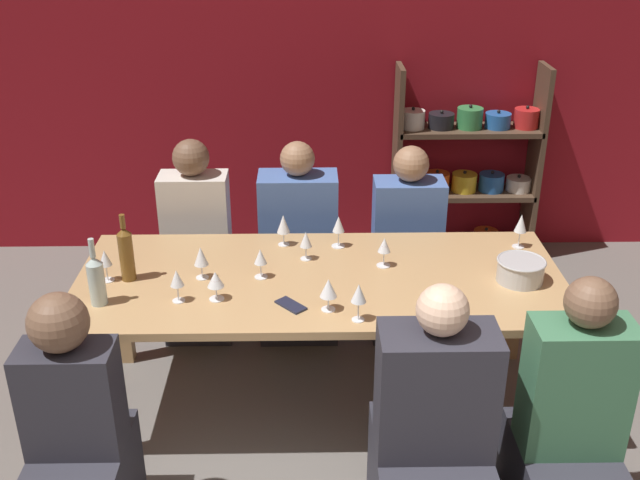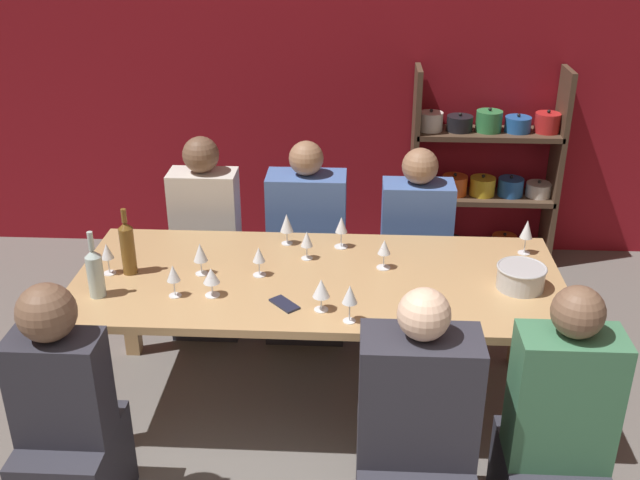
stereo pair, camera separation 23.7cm
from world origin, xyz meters
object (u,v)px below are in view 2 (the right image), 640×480
object	(u,v)px
mixing_bowl	(521,276)
wine_glass_red_d	(174,274)
wine_glass_red_c	(287,224)
wine_bottle_dark	(96,272)
wine_glass_white_b	(259,256)
wine_glass_red_e	(527,231)
wine_glass_red_a	(385,248)
wine_glass_white_c	(108,252)
person_far_c	(307,261)
person_near_b	(415,455)
shelf_unit	(485,181)
wine_glass_red_g	(212,277)
wine_glass_white_a	(307,240)
wine_glass_red_h	(342,226)
person_far_a	(208,258)
person_near_c	(555,451)
person_far_b	(414,266)
dining_table	(319,291)
wine_glass_red_f	(201,253)
wine_glass_empty_a	(322,289)
wine_bottle_green	(128,247)
cell_phone	(285,304)
person_near_a	(69,436)
wine_glass_red_b	(350,295)

from	to	relation	value
mixing_bowl	wine_glass_red_d	distance (m)	1.62
wine_glass_red_c	wine_bottle_dark	bearing A→B (deg)	-143.81
wine_glass_white_b	wine_glass_red_e	bearing A→B (deg)	13.23
wine_glass_red_a	wine_glass_white_c	distance (m)	1.35
wine_glass_red_c	person_far_c	xyz separation A→B (m)	(0.07, 0.46, -0.45)
wine_glass_red_e	person_far_c	size ratio (longest dim) A/B	0.16
wine_glass_red_a	person_near_b	xyz separation A→B (m)	(0.11, -0.97, -0.45)
shelf_unit	wine_glass_red_g	xyz separation A→B (m)	(-1.55, -1.98, 0.25)
person_far_c	wine_glass_white_a	bearing A→B (deg)	94.12
wine_glass_red_c	person_near_b	world-z (taller)	person_near_b
wine_glass_red_h	wine_glass_white_b	distance (m)	0.52
wine_glass_red_g	person_far_c	distance (m)	1.18
wine_glass_red_d	wine_glass_white_c	xyz separation A→B (m)	(-0.37, 0.20, 0.00)
wine_glass_red_g	wine_glass_red_h	distance (m)	0.80
wine_glass_white_c	person_far_a	distance (m)	0.97
wine_glass_red_e	person_near_c	world-z (taller)	person_near_c
mixing_bowl	person_far_b	size ratio (longest dim) A/B	0.20
wine_glass_red_d	person_near_b	distance (m)	1.33
wine_glass_white_a	person_near_b	xyz separation A→B (m)	(0.50, -1.05, -0.44)
dining_table	wine_glass_white_b	xyz separation A→B (m)	(-0.29, -0.00, 0.19)
wine_glass_red_f	wine_glass_red_h	size ratio (longest dim) A/B	0.96
person_far_c	shelf_unit	bearing A→B (deg)	-141.45
shelf_unit	wine_glass_empty_a	bearing A→B (deg)	-116.53
wine_glass_red_c	wine_glass_red_h	bearing A→B (deg)	-5.03
person_near_c	mixing_bowl	bearing A→B (deg)	92.64
dining_table	wine_glass_red_c	bearing A→B (deg)	117.34
wine_glass_red_a	person_near_c	world-z (taller)	person_near_c
shelf_unit	mixing_bowl	size ratio (longest dim) A/B	5.97
wine_glass_empty_a	person_far_a	xyz separation A→B (m)	(-0.74, 1.11, -0.42)
person_near_c	wine_glass_white_c	bearing A→B (deg)	158.53
shelf_unit	dining_table	distance (m)	2.07
wine_glass_red_c	wine_bottle_green	bearing A→B (deg)	-153.36
shelf_unit	dining_table	bearing A→B (deg)	-121.16
wine_glass_red_c	wine_glass_red_h	world-z (taller)	wine_glass_red_h
person_near_b	person_far_c	size ratio (longest dim) A/B	1.00
wine_glass_red_h	person_far_b	bearing A→B (deg)	46.87
shelf_unit	person_near_b	world-z (taller)	shelf_unit
mixing_bowl	wine_glass_red_h	world-z (taller)	wine_glass_red_h
person_near_c	wine_bottle_dark	bearing A→B (deg)	163.99
mixing_bowl	wine_glass_red_c	size ratio (longest dim) A/B	1.37
person_near_b	wine_bottle_green	bearing A→B (deg)	147.84
wine_glass_white_c	cell_phone	size ratio (longest dim) A/B	1.02
person_far_a	wine_bottle_dark	bearing A→B (deg)	74.06
wine_bottle_green	person_near_a	size ratio (longest dim) A/B	0.30
wine_glass_red_b	wine_glass_red_c	world-z (taller)	wine_glass_red_b
wine_bottle_dark	shelf_unit	bearing A→B (deg)	44.03
wine_glass_red_d	person_far_c	xyz separation A→B (m)	(0.54, 1.05, -0.45)
wine_glass_red_f	wine_glass_red_a	bearing A→B (deg)	7.10
dining_table	wine_glass_white_b	distance (m)	0.34
dining_table	mixing_bowl	distance (m)	0.97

